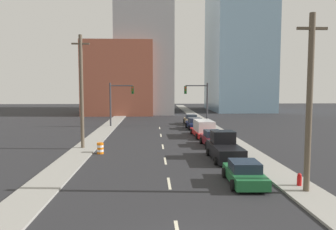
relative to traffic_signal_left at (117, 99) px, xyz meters
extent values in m
cube|color=gray|center=(-1.17, 8.23, -3.93)|extent=(2.25, 89.72, 0.13)
cube|color=gray|center=(13.29, 8.23, -3.93)|extent=(2.25, 89.72, 0.13)
cube|color=beige|center=(6.06, -27.98, -3.99)|extent=(0.16, 2.40, 0.01)
cube|color=beige|center=(6.06, -22.11, -3.99)|extent=(0.16, 2.40, 0.01)
cube|color=beige|center=(6.06, -16.07, -3.99)|extent=(0.16, 2.40, 0.01)
cube|color=beige|center=(6.06, -8.66, -3.99)|extent=(0.16, 2.40, 0.01)
cube|color=beige|center=(6.06, -1.82, -3.99)|extent=(0.16, 2.40, 0.01)
cube|color=#9E513D|center=(-1.84, 23.90, 3.36)|extent=(14.00, 16.00, 14.72)
cube|color=#99999E|center=(3.44, 27.90, 8.49)|extent=(12.00, 20.00, 24.98)
cube|color=#7A9EB7|center=(25.68, 31.90, 16.58)|extent=(13.00, 20.00, 41.16)
cylinder|color=#38383D|center=(-0.93, 0.00, -0.86)|extent=(0.24, 0.24, 6.28)
cylinder|color=#38383D|center=(0.66, 0.00, 1.88)|extent=(3.18, 0.16, 0.16)
cube|color=#194C1E|center=(2.25, 0.00, 1.25)|extent=(0.34, 0.32, 1.10)
cylinder|color=red|center=(2.25, -0.17, 1.59)|extent=(0.22, 0.04, 0.22)
cylinder|color=#593F0C|center=(2.25, -0.17, 1.25)|extent=(0.22, 0.04, 0.22)
cylinder|color=#0C3F14|center=(2.25, -0.17, 0.91)|extent=(0.22, 0.04, 0.22)
cylinder|color=#38383D|center=(13.00, 0.00, -0.86)|extent=(0.24, 0.24, 6.28)
cylinder|color=#38383D|center=(11.41, 0.00, 1.88)|extent=(3.18, 0.16, 0.16)
cube|color=#194C1E|center=(9.82, 0.00, 1.25)|extent=(0.34, 0.32, 1.10)
cylinder|color=red|center=(9.82, -0.17, 1.59)|extent=(0.22, 0.04, 0.22)
cylinder|color=#593F0C|center=(9.82, -0.17, 1.25)|extent=(0.22, 0.04, 0.22)
cylinder|color=#0C3F14|center=(9.82, -0.17, 0.91)|extent=(0.22, 0.04, 0.22)
cylinder|color=brown|center=(13.34, -30.13, 0.76)|extent=(0.32, 0.32, 9.52)
cube|color=brown|center=(13.34, -30.13, 4.72)|extent=(1.60, 0.14, 0.14)
cylinder|color=brown|center=(-1.35, -16.88, 1.19)|extent=(0.32, 0.32, 10.36)
cube|color=brown|center=(-1.35, -16.88, 5.57)|extent=(1.60, 0.14, 0.14)
cylinder|color=orange|center=(0.61, -19.13, -3.90)|extent=(0.56, 0.56, 0.19)
cylinder|color=white|center=(0.61, -19.13, -3.71)|extent=(0.56, 0.56, 0.19)
cylinder|color=orange|center=(0.61, -19.13, -3.52)|extent=(0.56, 0.56, 0.19)
cylinder|color=white|center=(0.61, -19.13, -3.33)|extent=(0.56, 0.56, 0.19)
cylinder|color=orange|center=(0.61, -19.13, -3.14)|extent=(0.56, 0.56, 0.19)
cylinder|color=red|center=(13.40, -29.17, -3.67)|extent=(0.26, 0.26, 0.65)
sphere|color=red|center=(13.40, -29.17, -3.28)|extent=(0.23, 0.23, 0.23)
cube|color=#1E6033|center=(10.50, -28.28, -3.52)|extent=(2.01, 4.32, 0.61)
cube|color=#1E2838|center=(10.50, -28.28, -2.93)|extent=(1.70, 1.97, 0.57)
cylinder|color=black|center=(9.59, -26.93, -3.68)|extent=(0.24, 0.64, 0.63)
cylinder|color=black|center=(11.50, -27.00, -3.68)|extent=(0.24, 0.64, 0.63)
cylinder|color=black|center=(9.49, -29.56, -3.68)|extent=(0.24, 0.64, 0.63)
cylinder|color=black|center=(11.40, -29.63, -3.68)|extent=(0.24, 0.64, 0.63)
cube|color=black|center=(10.74, -21.95, -3.31)|extent=(2.08, 5.25, 1.03)
cube|color=black|center=(10.73, -21.17, -2.31)|extent=(1.80, 1.59, 0.98)
cylinder|color=black|center=(9.68, -20.34, -3.70)|extent=(0.23, 0.60, 0.60)
cylinder|color=black|center=(11.77, -20.32, -3.70)|extent=(0.23, 0.60, 0.60)
cylinder|color=black|center=(9.71, -23.58, -3.70)|extent=(0.23, 0.60, 0.60)
cylinder|color=black|center=(11.80, -23.56, -3.70)|extent=(0.23, 0.60, 0.60)
cube|color=maroon|center=(10.93, -15.81, -3.47)|extent=(1.92, 4.36, 0.70)
cube|color=#1E2838|center=(10.93, -15.81, -2.80)|extent=(1.61, 1.99, 0.63)
cylinder|color=black|center=(9.97, -14.52, -3.68)|extent=(0.25, 0.64, 0.63)
cylinder|color=black|center=(11.76, -14.44, -3.68)|extent=(0.25, 0.64, 0.63)
cylinder|color=black|center=(10.09, -17.17, -3.68)|extent=(0.25, 0.64, 0.63)
cylinder|color=black|center=(11.88, -17.09, -3.68)|extent=(0.25, 0.64, 0.63)
cube|color=red|center=(10.93, -9.73, -3.58)|extent=(2.33, 6.42, 0.49)
cube|color=silver|center=(10.94, -10.05, -2.72)|extent=(1.99, 4.00, 1.23)
cylinder|color=black|center=(9.77, -7.80, -3.69)|extent=(0.24, 0.62, 0.61)
cylinder|color=black|center=(11.95, -7.73, -3.69)|extent=(0.24, 0.62, 0.61)
cylinder|color=black|center=(9.90, -11.74, -3.69)|extent=(0.24, 0.62, 0.61)
cylinder|color=black|center=(12.08, -11.66, -3.69)|extent=(0.24, 0.62, 0.61)
cube|color=#141E47|center=(10.82, -2.97, -3.47)|extent=(2.09, 4.51, 0.70)
cube|color=#1E2838|center=(10.82, -2.97, -2.80)|extent=(1.75, 2.07, 0.64)
cylinder|color=black|center=(9.78, -1.65, -3.67)|extent=(0.25, 0.65, 0.64)
cylinder|color=black|center=(11.74, -1.56, -3.67)|extent=(0.25, 0.65, 0.64)
cylinder|color=black|center=(9.91, -4.39, -3.67)|extent=(0.25, 0.65, 0.64)
cylinder|color=black|center=(11.86, -4.30, -3.67)|extent=(0.25, 0.65, 0.64)
cube|color=tan|center=(10.95, 2.45, -3.46)|extent=(1.81, 4.67, 0.68)
cube|color=#1E2838|center=(10.95, 2.45, -2.81)|extent=(1.56, 2.11, 0.63)
cylinder|color=black|center=(10.02, 3.88, -3.64)|extent=(0.23, 0.71, 0.70)
cylinder|color=black|center=(11.83, 3.91, -3.64)|extent=(0.23, 0.71, 0.70)
cylinder|color=black|center=(10.06, 1.00, -3.64)|extent=(0.23, 0.71, 0.70)
cylinder|color=black|center=(11.87, 1.03, -3.64)|extent=(0.23, 0.71, 0.70)
camera|label=1|loc=(5.10, -46.96, 1.72)|focal=35.00mm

